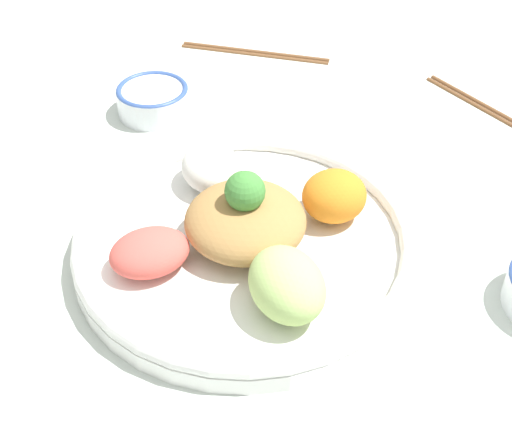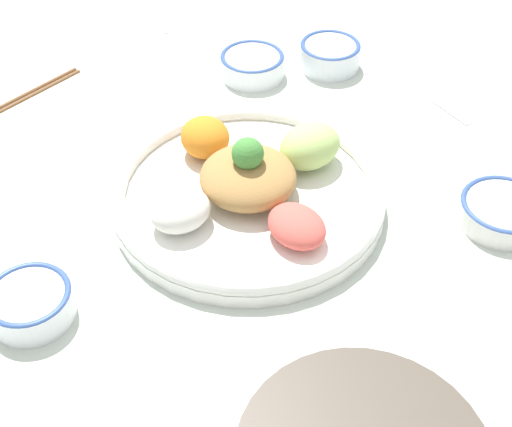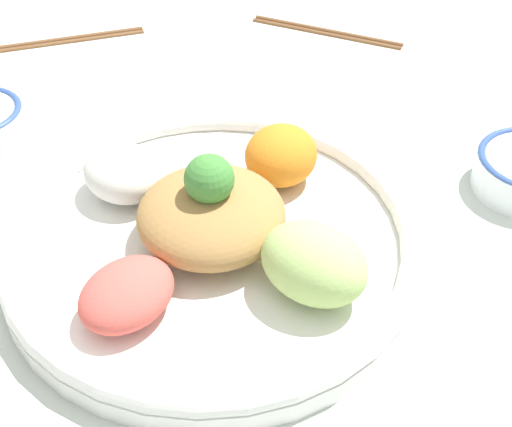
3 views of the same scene
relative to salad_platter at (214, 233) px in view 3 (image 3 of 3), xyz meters
name	(u,v)px [view 3 (image 3 of 3)]	position (x,y,z in m)	size (l,w,h in m)	color
ground_plane	(196,236)	(-0.02, -0.02, -0.03)	(2.40, 2.40, 0.00)	silver
salad_platter	(214,233)	(0.00, 0.00, 0.00)	(0.36, 0.36, 0.11)	white
chopsticks_pair_near	(326,31)	(-0.44, 0.04, -0.02)	(0.06, 0.21, 0.01)	brown
chopsticks_pair_far	(53,40)	(-0.34, -0.30, -0.02)	(0.13, 0.21, 0.01)	brown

